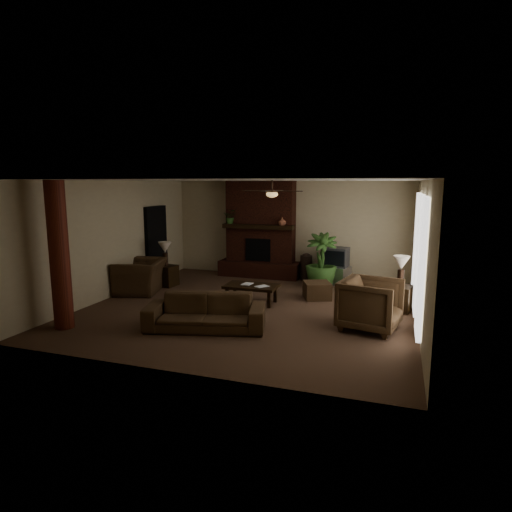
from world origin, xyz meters
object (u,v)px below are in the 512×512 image
(side_table_right, at_px, (399,298))
(ottoman, at_px, (317,290))
(armchair_left, at_px, (141,271))
(coffee_table, at_px, (251,287))
(lamp_left, at_px, (165,249))
(side_table_left, at_px, (166,276))
(log_column, at_px, (59,256))
(floor_vase, at_px, (306,265))
(sofa, at_px, (205,306))
(armchair_right, at_px, (371,302))
(tv_stand, at_px, (333,275))
(floor_plant, at_px, (321,273))
(lamp_right, at_px, (401,265))

(side_table_right, bearing_deg, ottoman, 166.96)
(armchair_left, bearing_deg, coffee_table, 72.42)
(armchair_left, relative_size, lamp_left, 1.95)
(ottoman, xyz_separation_m, side_table_left, (-4.10, 0.02, 0.08))
(log_column, relative_size, coffee_table, 2.33)
(armchair_left, distance_m, floor_vase, 4.59)
(side_table_left, height_order, side_table_right, same)
(coffee_table, relative_size, side_table_left, 2.18)
(armchair_left, distance_m, side_table_right, 6.24)
(floor_vase, bearing_deg, sofa, -101.24)
(armchair_right, relative_size, ottoman, 1.78)
(log_column, xyz_separation_m, armchair_right, (5.57, 1.75, -0.87))
(side_table_right, bearing_deg, tv_stand, 129.64)
(floor_plant, xyz_separation_m, side_table_left, (-3.99, -1.09, -0.13))
(armchair_left, xyz_separation_m, floor_vase, (3.68, 2.74, -0.12))
(floor_vase, bearing_deg, tv_stand, -18.87)
(ottoman, height_order, lamp_left, lamp_left)
(sofa, height_order, side_table_right, sofa)
(coffee_table, bearing_deg, lamp_left, 162.18)
(floor_vase, height_order, lamp_left, lamp_left)
(armchair_right, relative_size, lamp_right, 1.64)
(lamp_right, bearing_deg, armchair_left, -176.10)
(armchair_right, xyz_separation_m, side_table_right, (0.53, 1.44, -0.26))
(sofa, xyz_separation_m, side_table_left, (-2.48, 2.84, -0.16))
(coffee_table, relative_size, lamp_right, 1.85)
(floor_plant, bearing_deg, floor_vase, 124.24)
(tv_stand, relative_size, side_table_left, 1.55)
(side_table_left, bearing_deg, coffee_table, -18.12)
(sofa, bearing_deg, armchair_left, 129.34)
(side_table_left, relative_size, side_table_right, 1.00)
(lamp_left, bearing_deg, ottoman, -0.06)
(tv_stand, relative_size, lamp_left, 1.31)
(log_column, bearing_deg, coffee_table, 43.78)
(sofa, distance_m, side_table_right, 4.24)
(tv_stand, height_order, floor_plant, floor_plant)
(lamp_left, bearing_deg, sofa, -48.73)
(ottoman, bearing_deg, sofa, -119.78)
(floor_vase, distance_m, lamp_left, 3.98)
(coffee_table, bearing_deg, side_table_left, 161.88)
(floor_plant, bearing_deg, armchair_left, -155.77)
(coffee_table, height_order, floor_vase, floor_vase)
(floor_vase, bearing_deg, lamp_left, -150.63)
(tv_stand, bearing_deg, lamp_left, -138.23)
(sofa, distance_m, armchair_right, 3.12)
(ottoman, relative_size, lamp_right, 0.92)
(sofa, distance_m, coffee_table, 1.97)
(floor_vase, xyz_separation_m, floor_plant, (0.56, -0.83, -0.03))
(armchair_left, relative_size, tv_stand, 1.49)
(armchair_right, bearing_deg, armchair_left, 90.92)
(sofa, bearing_deg, lamp_left, 117.12)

